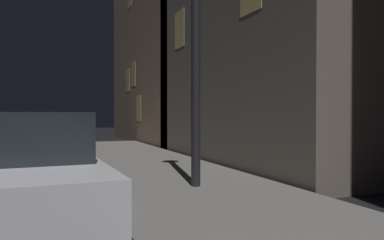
{
  "coord_description": "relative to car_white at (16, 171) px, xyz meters",
  "views": [
    {
      "loc": [
        3.16,
        0.38,
        1.41
      ],
      "look_at": [
        4.0,
        2.51,
        1.37
      ],
      "focal_mm": 35.3,
      "sensor_mm": 36.0,
      "label": 1
    }
  ],
  "objects": [
    {
      "name": "building_far",
      "position": [
        8.81,
        13.32,
        4.73
      ],
      "size": [
        8.74,
        10.97,
        10.88
      ],
      "color": "#8C7259",
      "rests_on": "ground"
    },
    {
      "name": "car_green",
      "position": [
        -0.0,
        5.85,
        -0.01
      ],
      "size": [
        2.26,
        4.63,
        1.43
      ],
      "color": "#19592D",
      "rests_on": "ground"
    },
    {
      "name": "car_silver",
      "position": [
        0.0,
        11.96,
        -0.01
      ],
      "size": [
        2.05,
        4.59,
        1.43
      ],
      "color": "#B7B7BF",
      "rests_on": "ground"
    },
    {
      "name": "car_white",
      "position": [
        0.0,
        0.0,
        0.0
      ],
      "size": [
        2.13,
        4.35,
        1.43
      ],
      "color": "silver",
      "rests_on": "ground"
    }
  ]
}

